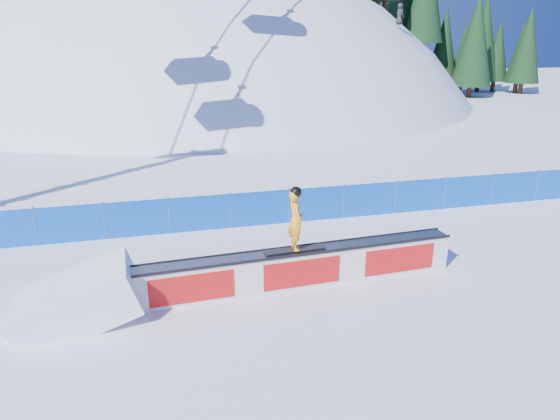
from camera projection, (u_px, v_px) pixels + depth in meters
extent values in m
plane|color=white|center=(369.00, 277.00, 13.36)|extent=(160.00, 160.00, 0.00)
sphere|color=white|center=(211.00, 257.00, 57.72)|extent=(64.00, 64.00, 64.00)
cylinder|color=#332114|center=(362.00, 18.00, 56.98)|extent=(0.50, 0.50, 1.40)
cylinder|color=#332114|center=(391.00, 11.00, 48.95)|extent=(0.50, 0.50, 1.40)
cylinder|color=#332114|center=(383.00, 21.00, 54.05)|extent=(0.50, 0.50, 1.40)
cylinder|color=#332114|center=(386.00, 37.00, 57.47)|extent=(0.50, 0.50, 1.40)
cylinder|color=#332114|center=(448.00, 77.00, 51.49)|extent=(0.50, 0.50, 1.40)
cone|color=black|center=(453.00, 30.00, 49.99)|extent=(3.50, 3.50, 7.95)
cylinder|color=#332114|center=(421.00, 84.00, 61.51)|extent=(0.50, 0.50, 1.40)
cone|color=black|center=(425.00, 46.00, 60.06)|extent=(3.36, 3.36, 7.64)
cylinder|color=#332114|center=(421.00, 84.00, 59.80)|extent=(0.50, 0.50, 1.40)
cone|color=black|center=(424.00, 49.00, 58.48)|extent=(3.00, 3.00, 6.81)
cylinder|color=#332114|center=(478.00, 91.00, 53.17)|extent=(0.50, 0.50, 1.40)
cone|color=black|center=(484.00, 44.00, 51.59)|extent=(3.70, 3.70, 8.42)
cylinder|color=#332114|center=(461.00, 86.00, 59.13)|extent=(0.50, 0.50, 1.40)
cone|color=black|center=(466.00, 44.00, 57.57)|extent=(3.66, 3.66, 8.33)
cylinder|color=#332114|center=(479.00, 86.00, 59.43)|extent=(0.50, 0.50, 1.40)
cone|color=black|center=(484.00, 48.00, 58.04)|extent=(3.19, 3.19, 7.26)
cylinder|color=#332114|center=(492.00, 87.00, 57.58)|extent=(0.50, 0.50, 1.40)
cone|color=black|center=(497.00, 51.00, 56.28)|extent=(2.96, 2.96, 6.73)
cylinder|color=#332114|center=(491.00, 84.00, 61.82)|extent=(0.50, 0.50, 1.40)
cone|color=black|center=(497.00, 38.00, 60.07)|extent=(4.17, 4.17, 9.48)
cube|color=#094BBE|center=(317.00, 204.00, 17.28)|extent=(22.00, 0.03, 1.20)
cylinder|color=#404C74|center=(35.00, 225.00, 15.17)|extent=(0.05, 0.05, 1.30)
cylinder|color=#404C74|center=(104.00, 220.00, 15.64)|extent=(0.05, 0.05, 1.30)
cylinder|color=#404C74|center=(169.00, 215.00, 16.10)|extent=(0.05, 0.05, 1.30)
cylinder|color=#404C74|center=(231.00, 210.00, 16.57)|extent=(0.05, 0.05, 1.30)
cylinder|color=#404C74|center=(289.00, 205.00, 17.03)|extent=(0.05, 0.05, 1.30)
cylinder|color=#404C74|center=(344.00, 200.00, 17.49)|extent=(0.05, 0.05, 1.30)
cylinder|color=#404C74|center=(396.00, 196.00, 17.96)|extent=(0.05, 0.05, 1.30)
cylinder|color=#404C74|center=(445.00, 192.00, 18.42)|extent=(0.05, 0.05, 1.30)
cylinder|color=#404C74|center=(492.00, 188.00, 18.89)|extent=(0.05, 0.05, 1.30)
cylinder|color=#404C74|center=(537.00, 185.00, 19.35)|extent=(0.05, 0.05, 1.30)
cube|color=silver|center=(299.00, 269.00, 12.74)|extent=(8.48, 0.94, 0.95)
cube|color=gray|center=(299.00, 251.00, 12.57)|extent=(8.39, 0.96, 0.04)
cube|color=black|center=(303.00, 255.00, 12.32)|extent=(8.45, 0.44, 0.06)
cube|color=black|center=(295.00, 246.00, 12.82)|extent=(8.45, 0.44, 0.06)
cube|color=red|center=(302.00, 273.00, 12.49)|extent=(8.03, 0.41, 0.71)
cube|color=red|center=(295.00, 264.00, 12.98)|extent=(8.03, 0.41, 0.71)
cube|color=black|center=(295.00, 249.00, 12.53)|extent=(1.60, 0.36, 0.03)
imported|color=#FF9E13|center=(295.00, 220.00, 12.27)|extent=(0.39, 0.58, 1.54)
sphere|color=black|center=(296.00, 192.00, 12.03)|extent=(0.29, 0.29, 0.29)
imported|color=black|center=(400.00, 14.00, 40.70)|extent=(0.68, 0.90, 1.65)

